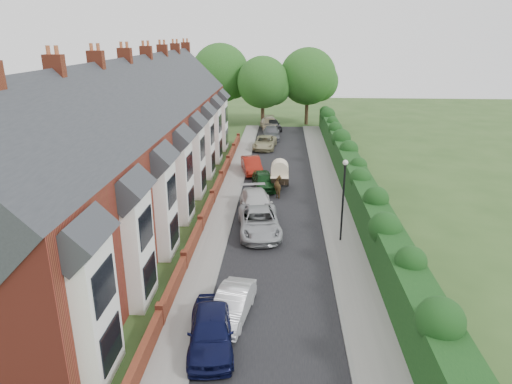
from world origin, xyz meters
TOP-DOWN VIEW (x-y plane):
  - ground at (0.00, 0.00)m, footprint 140.00×140.00m
  - road at (-0.50, 11.00)m, footprint 6.00×58.00m
  - pavement_hedge_side at (3.60, 11.00)m, footprint 2.20×58.00m
  - pavement_house_side at (-4.35, 11.00)m, footprint 1.70×58.00m
  - kerb_hedge_side at (2.55, 11.00)m, footprint 0.18×58.00m
  - kerb_house_side at (-3.55, 11.00)m, footprint 0.18×58.00m
  - hedge at (5.40, 11.00)m, footprint 2.10×58.00m
  - terrace_row at (-10.87, 9.98)m, footprint 9.05×40.50m
  - garden_wall_row at (-5.35, 10.00)m, footprint 0.35×40.35m
  - lamppost at (3.40, 4.00)m, footprint 0.32×0.32m
  - tree_far_left at (-2.65, 40.08)m, footprint 7.14×6.80m
  - tree_far_right at (3.39, 42.08)m, footprint 7.98×7.60m
  - tree_far_back at (-8.59, 43.08)m, footprint 8.40×8.00m
  - car_navy at (-2.95, -6.20)m, footprint 2.32×4.68m
  - car_silver_a at (-2.33, -4.20)m, footprint 1.98×4.12m
  - car_silver_b at (-1.60, 5.00)m, footprint 3.18×5.74m
  - car_white at (-1.97, 8.16)m, footprint 2.98×5.55m
  - car_green at (-1.70, 13.75)m, footprint 2.36×4.31m
  - car_red at (-3.00, 18.20)m, footprint 2.38×4.55m
  - car_beige at (-2.18, 27.40)m, footprint 2.66×5.08m
  - car_grey at (-1.61, 32.45)m, footprint 2.14×4.98m
  - car_black at (-1.60, 37.70)m, footprint 2.86×4.73m
  - horse at (-0.42, 12.00)m, footprint 1.12×1.88m
  - horse_cart at (-0.42, 13.90)m, footprint 1.50×3.31m
  - car_extra_far at (-2.00, 37.97)m, footprint 2.91×5.54m

SIDE VIEW (x-z plane):
  - ground at x=0.00m, z-range 0.00..0.00m
  - road at x=-0.50m, z-range 0.00..0.02m
  - pavement_hedge_side at x=3.60m, z-range 0.00..0.12m
  - pavement_house_side at x=-4.35m, z-range 0.00..0.12m
  - kerb_hedge_side at x=2.55m, z-range 0.00..0.13m
  - kerb_house_side at x=-3.55m, z-range 0.00..0.13m
  - garden_wall_row at x=-5.35m, z-range -0.09..1.01m
  - car_silver_a at x=-2.33m, z-range 0.00..1.30m
  - car_beige at x=-2.18m, z-range 0.00..1.36m
  - car_green at x=-1.70m, z-range 0.00..1.39m
  - car_red at x=-3.00m, z-range 0.00..1.43m
  - car_grey at x=-1.61m, z-range 0.00..1.43m
  - horse at x=-0.42m, z-range 0.00..1.49m
  - car_black at x=-1.60m, z-range 0.00..1.51m
  - car_silver_b at x=-1.60m, z-range 0.00..1.52m
  - car_white at x=-1.97m, z-range 0.00..1.53m
  - car_extra_far at x=-2.00m, z-range 0.00..1.53m
  - car_navy at x=-2.95m, z-range 0.00..1.53m
  - horse_cart at x=-0.42m, z-range 0.17..2.56m
  - hedge at x=5.40m, z-range 0.18..3.03m
  - lamppost at x=3.40m, z-range 0.72..5.88m
  - terrace_row at x=-10.87m, z-range -1.28..10.22m
  - tree_far_left at x=-2.65m, z-range 1.07..10.36m
  - tree_far_right at x=3.39m, z-range 1.16..11.47m
  - tree_far_back at x=-8.59m, z-range 1.21..12.03m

